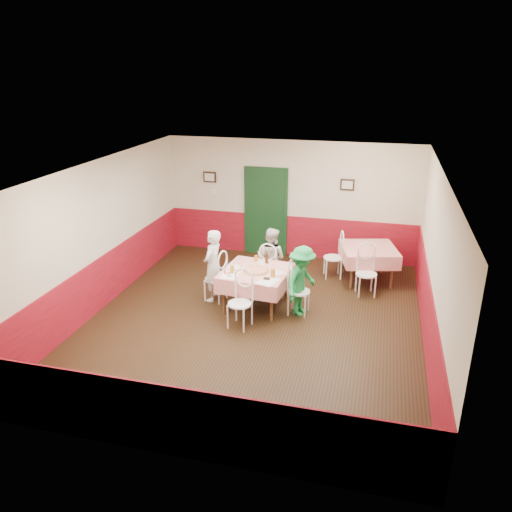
% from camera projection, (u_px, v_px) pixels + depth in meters
% --- Properties ---
extents(floor, '(7.00, 7.00, 0.00)m').
position_uv_depth(floor, '(254.00, 321.00, 9.17)').
color(floor, black).
rests_on(floor, ground).
extents(ceiling, '(7.00, 7.00, 0.00)m').
position_uv_depth(ceiling, '(254.00, 170.00, 8.15)').
color(ceiling, white).
rests_on(ceiling, back_wall).
extents(back_wall, '(6.00, 0.10, 2.80)m').
position_uv_depth(back_wall, '(291.00, 200.00, 11.82)').
color(back_wall, beige).
rests_on(back_wall, ground).
extents(front_wall, '(6.00, 0.10, 2.80)m').
position_uv_depth(front_wall, '(174.00, 358.00, 5.50)').
color(front_wall, beige).
rests_on(front_wall, ground).
extents(left_wall, '(0.10, 7.00, 2.80)m').
position_uv_depth(left_wall, '(99.00, 236.00, 9.35)').
color(left_wall, beige).
rests_on(left_wall, ground).
extents(right_wall, '(0.10, 7.00, 2.80)m').
position_uv_depth(right_wall, '(435.00, 266.00, 7.97)').
color(right_wall, beige).
rests_on(right_wall, ground).
extents(wainscot_back, '(6.00, 0.03, 1.00)m').
position_uv_depth(wainscot_back, '(290.00, 236.00, 12.13)').
color(wainscot_back, maroon).
rests_on(wainscot_back, ground).
extents(wainscot_front, '(6.00, 0.03, 1.00)m').
position_uv_depth(wainscot_front, '(179.00, 423.00, 5.84)').
color(wainscot_front, maroon).
rests_on(wainscot_front, ground).
extents(wainscot_left, '(0.03, 7.00, 1.00)m').
position_uv_depth(wainscot_left, '(105.00, 280.00, 9.67)').
color(wainscot_left, maroon).
rests_on(wainscot_left, ground).
extents(wainscot_right, '(0.03, 7.00, 1.00)m').
position_uv_depth(wainscot_right, '(427.00, 316.00, 8.30)').
color(wainscot_right, maroon).
rests_on(wainscot_right, ground).
extents(door, '(0.96, 0.06, 2.10)m').
position_uv_depth(door, '(266.00, 213.00, 12.04)').
color(door, black).
rests_on(door, ground).
extents(picture_left, '(0.32, 0.03, 0.26)m').
position_uv_depth(picture_left, '(210.00, 177.00, 12.07)').
color(picture_left, black).
rests_on(picture_left, back_wall).
extents(picture_right, '(0.32, 0.03, 0.26)m').
position_uv_depth(picture_right, '(347.00, 185.00, 11.31)').
color(picture_right, black).
rests_on(picture_right, back_wall).
extents(thermostat, '(0.10, 0.03, 0.10)m').
position_uv_depth(thermostat, '(214.00, 191.00, 12.18)').
color(thermostat, white).
rests_on(thermostat, back_wall).
extents(main_table, '(1.33, 1.33, 0.77)m').
position_uv_depth(main_table, '(256.00, 289.00, 9.59)').
color(main_table, red).
rests_on(main_table, ground).
extents(second_table, '(1.37, 1.37, 0.77)m').
position_uv_depth(second_table, '(368.00, 264.00, 10.76)').
color(second_table, red).
rests_on(second_table, ground).
extents(chair_left, '(0.49, 0.49, 0.90)m').
position_uv_depth(chair_left, '(216.00, 279.00, 9.84)').
color(chair_left, white).
rests_on(chair_left, ground).
extents(chair_right, '(0.44, 0.44, 0.90)m').
position_uv_depth(chair_right, '(299.00, 292.00, 9.30)').
color(chair_right, white).
rests_on(chair_right, ground).
extents(chair_far, '(0.44, 0.44, 0.90)m').
position_uv_depth(chair_far, '(270.00, 269.00, 10.31)').
color(chair_far, white).
rests_on(chair_far, ground).
extents(chair_near, '(0.50, 0.50, 0.90)m').
position_uv_depth(chair_near, '(240.00, 304.00, 8.82)').
color(chair_near, white).
rests_on(chair_near, ground).
extents(chair_second_a, '(0.51, 0.51, 0.90)m').
position_uv_depth(chair_second_a, '(333.00, 258.00, 10.91)').
color(chair_second_a, white).
rests_on(chair_second_a, ground).
extents(chair_second_b, '(0.51, 0.51, 0.90)m').
position_uv_depth(chair_second_b, '(366.00, 274.00, 10.06)').
color(chair_second_b, white).
rests_on(chair_second_b, ground).
extents(pizza, '(0.49, 0.49, 0.03)m').
position_uv_depth(pizza, '(256.00, 270.00, 9.41)').
color(pizza, '#B74723').
rests_on(pizza, main_table).
extents(plate_left, '(0.27, 0.27, 0.01)m').
position_uv_depth(plate_left, '(234.00, 267.00, 9.57)').
color(plate_left, white).
rests_on(plate_left, main_table).
extents(plate_right, '(0.27, 0.27, 0.01)m').
position_uv_depth(plate_right, '(277.00, 273.00, 9.31)').
color(plate_right, white).
rests_on(plate_right, main_table).
extents(plate_far, '(0.27, 0.27, 0.01)m').
position_uv_depth(plate_far, '(262.00, 263.00, 9.80)').
color(plate_far, white).
rests_on(plate_far, main_table).
extents(glass_a, '(0.09, 0.09, 0.15)m').
position_uv_depth(glass_a, '(232.00, 269.00, 9.30)').
color(glass_a, '#BF7219').
rests_on(glass_a, main_table).
extents(glass_b, '(0.09, 0.09, 0.16)m').
position_uv_depth(glass_b, '(273.00, 273.00, 9.13)').
color(glass_b, '#BF7219').
rests_on(glass_b, main_table).
extents(glass_c, '(0.07, 0.07, 0.13)m').
position_uv_depth(glass_c, '(256.00, 259.00, 9.85)').
color(glass_c, '#BF7219').
rests_on(glass_c, main_table).
extents(beer_bottle, '(0.07, 0.07, 0.24)m').
position_uv_depth(beer_bottle, '(267.00, 258.00, 9.72)').
color(beer_bottle, '#381C0A').
rests_on(beer_bottle, main_table).
extents(shaker_a, '(0.04, 0.04, 0.09)m').
position_uv_depth(shaker_a, '(228.00, 274.00, 9.17)').
color(shaker_a, silver).
rests_on(shaker_a, main_table).
extents(shaker_b, '(0.04, 0.04, 0.09)m').
position_uv_depth(shaker_b, '(230.00, 275.00, 9.14)').
color(shaker_b, silver).
rests_on(shaker_b, main_table).
extents(shaker_c, '(0.04, 0.04, 0.09)m').
position_uv_depth(shaker_c, '(225.00, 272.00, 9.26)').
color(shaker_c, '#B23319').
rests_on(shaker_c, main_table).
extents(menu_left, '(0.32, 0.41, 0.00)m').
position_uv_depth(menu_left, '(230.00, 275.00, 9.25)').
color(menu_left, white).
rests_on(menu_left, main_table).
extents(menu_right, '(0.41, 0.47, 0.00)m').
position_uv_depth(menu_right, '(268.00, 281.00, 8.98)').
color(menu_right, white).
rests_on(menu_right, main_table).
extents(wallet, '(0.12, 0.10, 0.02)m').
position_uv_depth(wallet, '(267.00, 279.00, 9.06)').
color(wallet, black).
rests_on(wallet, main_table).
extents(diner_left, '(0.42, 0.57, 1.45)m').
position_uv_depth(diner_left, '(213.00, 266.00, 9.75)').
color(diner_left, gray).
rests_on(diner_left, ground).
extents(diner_far, '(0.75, 0.65, 1.32)m').
position_uv_depth(diner_far, '(271.00, 259.00, 10.28)').
color(diner_far, gray).
rests_on(diner_far, ground).
extents(diner_right, '(0.76, 0.99, 1.35)m').
position_uv_depth(diner_right, '(302.00, 281.00, 9.20)').
color(diner_right, gray).
rests_on(diner_right, ground).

